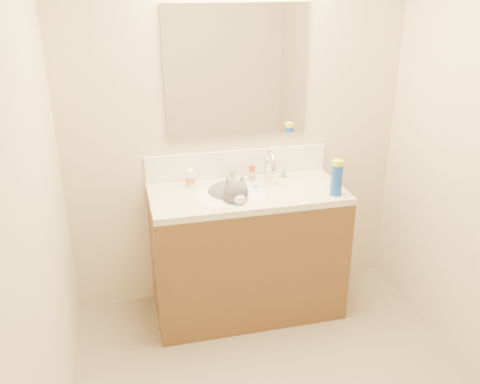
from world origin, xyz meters
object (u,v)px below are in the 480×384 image
silver_jar (232,175)px  spray_can (336,180)px  basin (230,205)px  cat (230,198)px  pill_bottle (190,178)px  amber_bottle (252,172)px  vanity_cabinet (247,255)px  faucet (269,168)px

silver_jar → spray_can: 0.68m
silver_jar → spray_can: (0.55, -0.39, 0.06)m
basin → cat: size_ratio=1.09×
pill_bottle → amber_bottle: (0.41, 0.04, -0.01)m
silver_jar → spray_can: spray_can is taller
amber_bottle → spray_can: (0.42, -0.38, 0.05)m
cat → amber_bottle: cat is taller
vanity_cabinet → cat: size_ratio=2.91×
vanity_cabinet → cat: (-0.11, -0.01, 0.42)m
vanity_cabinet → pill_bottle: bearing=154.7°
amber_bottle → spray_can: spray_can is taller
silver_jar → cat: bearing=-107.0°
vanity_cabinet → silver_jar: bearing=103.2°
vanity_cabinet → spray_can: spray_can is taller
vanity_cabinet → pill_bottle: (-0.33, 0.16, 0.51)m
basin → amber_bottle: amber_bottle is taller
cat → spray_can: size_ratio=2.17×
cat → pill_bottle: cat is taller
faucet → cat: bearing=-153.8°
silver_jar → amber_bottle: amber_bottle is taller
pill_bottle → silver_jar: (0.28, 0.05, -0.02)m
pill_bottle → silver_jar: 0.29m
amber_bottle → spray_can: 0.57m
faucet → pill_bottle: size_ratio=2.54×
cat → amber_bottle: (0.20, 0.21, 0.08)m
faucet → cat: 0.35m
amber_bottle → faucet: bearing=-32.3°
vanity_cabinet → basin: basin is taller
faucet → silver_jar: 0.24m
pill_bottle → vanity_cabinet: bearing=-25.3°
cat → silver_jar: size_ratio=6.47×
basin → pill_bottle: 0.31m
cat → spray_can: (0.62, -0.18, 0.13)m
pill_bottle → silver_jar: pill_bottle is taller
cat → amber_bottle: bearing=40.1°
basin → cat: (0.01, 0.02, 0.04)m
basin → vanity_cabinet: bearing=14.0°
cat → vanity_cabinet: bearing=-2.5°
vanity_cabinet → amber_bottle: 0.54m
basin → cat: bearing=73.5°
faucet → cat: (-0.29, -0.14, -0.12)m
faucet → cat: faucet is taller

